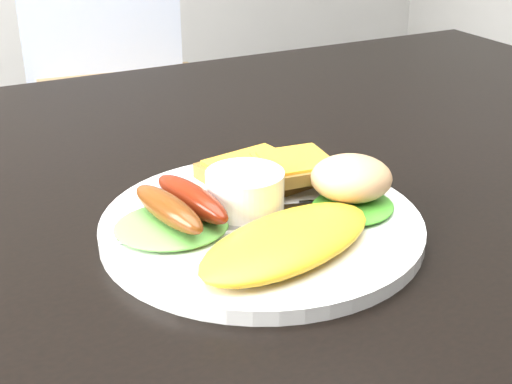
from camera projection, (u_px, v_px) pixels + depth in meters
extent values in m
cube|color=black|center=(262.00, 182.00, 0.72)|extent=(1.20, 0.80, 0.04)
cube|color=tan|center=(128.00, 99.00, 1.90)|extent=(0.50, 0.50, 0.05)
imported|color=navy|center=(199.00, 97.00, 1.26)|extent=(0.54, 0.45, 1.29)
cylinder|color=white|center=(262.00, 225.00, 0.58)|extent=(0.26, 0.26, 0.01)
ellipsoid|color=#469337|center=(171.00, 226.00, 0.56)|extent=(0.11, 0.10, 0.01)
ellipsoid|color=#358E26|center=(353.00, 207.00, 0.59)|extent=(0.10, 0.09, 0.01)
ellipsoid|color=#FCAD2C|center=(287.00, 241.00, 0.53)|extent=(0.18, 0.12, 0.02)
ellipsoid|color=brown|center=(168.00, 209.00, 0.55)|extent=(0.04, 0.10, 0.02)
ellipsoid|color=maroon|center=(191.00, 198.00, 0.57)|extent=(0.04, 0.10, 0.02)
cylinder|color=white|center=(245.00, 193.00, 0.58)|extent=(0.07, 0.07, 0.04)
cube|color=brown|center=(257.00, 175.00, 0.65)|extent=(0.10, 0.10, 0.01)
cube|color=brown|center=(296.00, 166.00, 0.63)|extent=(0.07, 0.07, 0.01)
ellipsoid|color=#D1BB8B|center=(351.00, 178.00, 0.60)|extent=(0.09, 0.08, 0.04)
cube|color=#ADAFB7|center=(207.00, 231.00, 0.56)|extent=(0.14, 0.05, 0.00)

